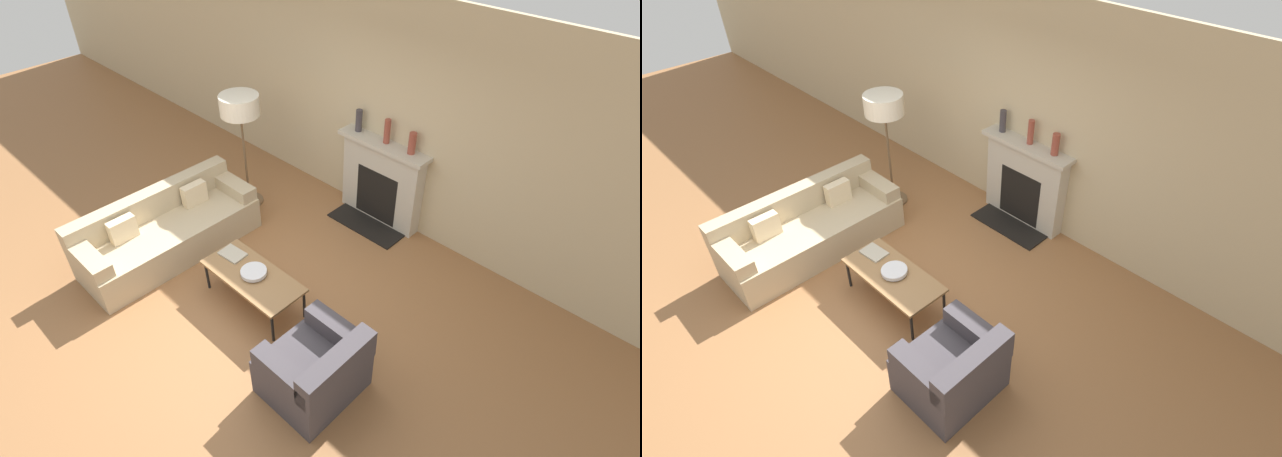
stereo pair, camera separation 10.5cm
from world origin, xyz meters
The scene contains 12 objects.
ground_plane centered at (0.00, 0.00, 0.00)m, with size 18.00×18.00×0.00m, color #99663D.
wall_back centered at (0.00, 2.52, 1.45)m, with size 18.00×0.06×2.90m.
fireplace centered at (0.13, 2.38, 0.56)m, with size 1.29×0.59×1.16m.
couch centered at (-1.34, 0.03, 0.29)m, with size 0.83×2.21×0.76m.
armchair_near centered at (1.40, -0.17, 0.31)m, with size 0.77×0.85×0.76m.
coffee_table centered at (0.12, 0.18, 0.39)m, with size 1.20×0.54×0.42m.
bowl centered at (0.12, 0.19, 0.45)m, with size 0.29×0.29×0.06m.
book centered at (-0.29, 0.23, 0.43)m, with size 0.31×0.23×0.02m.
floor_lamp centered at (-1.44, 1.39, 1.38)m, with size 0.51×0.51×1.61m.
mantel_vase_left centered at (-0.31, 2.39, 1.30)m, with size 0.09×0.09×0.29m.
mantel_vase_center_left centered at (0.14, 2.39, 1.31)m, with size 0.08×0.08×0.31m.
mantel_vase_center_right centered at (0.52, 2.39, 1.29)m, with size 0.09×0.09×0.27m.
Camera 1 is at (3.34, -2.13, 4.20)m, focal length 28.00 mm.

